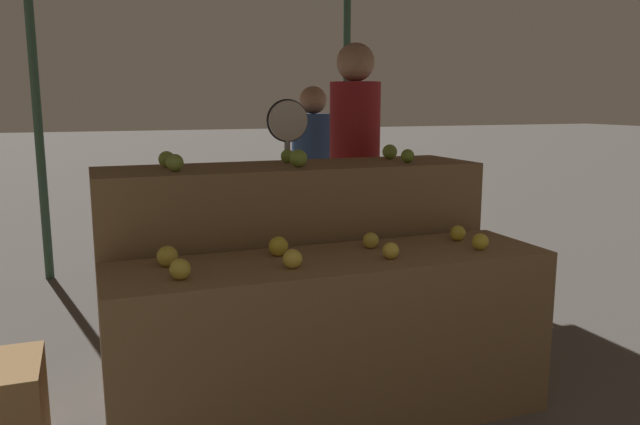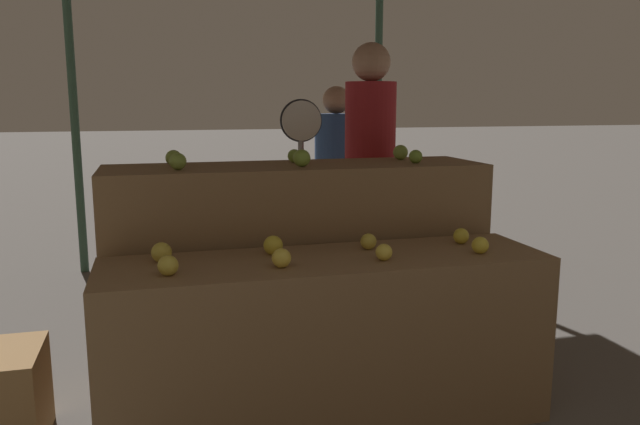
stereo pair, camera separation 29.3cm
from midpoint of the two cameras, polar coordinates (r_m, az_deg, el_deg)
name	(u,v)px [view 2 (the right image)]	position (r m, az deg, el deg)	size (l,w,h in m)	color
ground_plane	(327,420)	(3.05, 3.57, -18.50)	(60.00, 60.00, 0.00)	#59544F
display_counter_front	(327,341)	(2.88, 3.66, -11.70)	(1.98, 0.55, 0.78)	olive
display_counter_back	(297,269)	(3.37, 0.41, -5.24)	(1.98, 0.55, 1.13)	olive
apple_front_0	(168,265)	(2.51, -10.51, -4.82)	(0.08, 0.08, 0.08)	gold
apple_front_1	(281,258)	(2.59, -0.31, -4.22)	(0.08, 0.08, 0.08)	yellow
apple_front_2	(384,252)	(2.73, 8.94, -3.64)	(0.07, 0.07, 0.07)	yellow
apple_front_3	(480,245)	(2.95, 17.23, -2.91)	(0.08, 0.08, 0.08)	gold
apple_front_4	(162,252)	(2.72, -11.33, -3.64)	(0.09, 0.09, 0.09)	gold
apple_front_5	(273,245)	(2.80, -1.32, -3.05)	(0.09, 0.09, 0.09)	gold
apple_front_6	(368,241)	(2.93, 7.32, -2.67)	(0.08, 0.08, 0.08)	gold
apple_front_7	(461,236)	(3.13, 15.42, -2.11)	(0.08, 0.08, 0.08)	gold
apple_back_0	(178,161)	(3.05, -10.22, 4.61)	(0.08, 0.08, 0.08)	#8EB247
apple_back_1	(302,158)	(3.15, 1.02, 4.99)	(0.09, 0.09, 0.09)	#84AD3D
apple_back_2	(416,157)	(3.39, 11.21, 5.03)	(0.07, 0.07, 0.07)	#7AA338
apple_back_3	(174,158)	(3.25, -10.75, 4.91)	(0.08, 0.08, 0.08)	#8EB247
apple_back_4	(294,156)	(3.36, 0.14, 5.18)	(0.07, 0.07, 0.07)	#84AD3D
apple_back_5	(401,152)	(3.58, 9.72, 5.43)	(0.08, 0.08, 0.08)	#8EB247
produce_scale	(301,167)	(3.83, 0.48, 4.16)	(0.26, 0.20, 1.47)	#99999E
person_vendor_at_scale	(370,163)	(3.97, 6.70, 4.48)	(0.34, 0.34, 1.82)	#2D2D38
person_customer_left	(336,174)	(4.78, 3.23, 3.52)	(0.41, 0.41, 1.57)	#2D2D38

